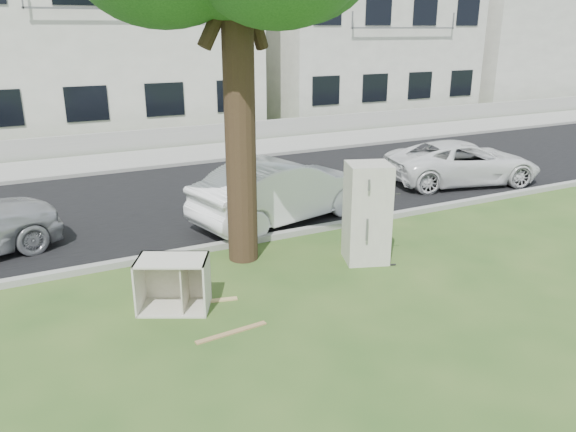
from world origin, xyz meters
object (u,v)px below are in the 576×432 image
fridge (367,213)px  car_center (283,190)px  cabinet (173,284)px  car_right (463,162)px

fridge → car_center: bearing=116.9°
fridge → cabinet: size_ratio=1.74×
fridge → cabinet: 3.72m
fridge → car_right: bearing=51.0°
fridge → car_center: fridge is taller
car_center → car_right: car_center is taller
cabinet → fridge: bearing=31.0°
fridge → car_center: 2.75m
car_right → fridge: bearing=135.2°
fridge → car_right: fridge is taller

